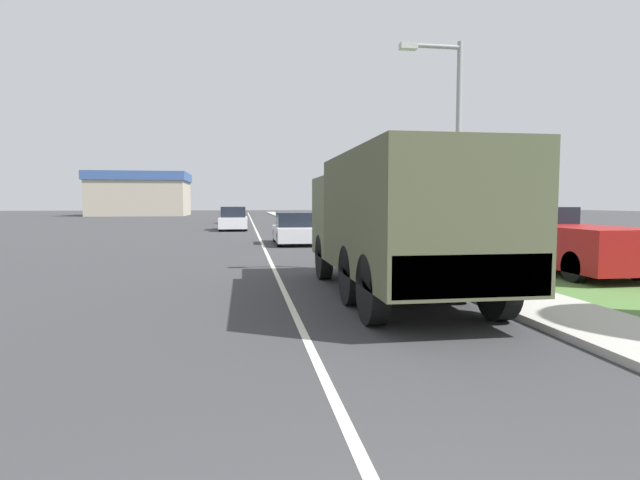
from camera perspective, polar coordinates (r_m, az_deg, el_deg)
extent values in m
plane|color=#38383A|center=(41.30, -7.52, 1.54)|extent=(180.00, 180.00, 0.00)
cube|color=silver|center=(41.30, -7.52, 1.54)|extent=(0.12, 120.00, 0.00)
cube|color=#ADAAA3|center=(41.64, -1.31, 1.68)|extent=(1.80, 120.00, 0.12)
cube|color=#4C7538|center=(42.43, 4.59, 1.65)|extent=(7.00, 120.00, 0.02)
cube|color=#545B3D|center=(13.00, 5.04, 2.71)|extent=(2.44, 2.05, 2.00)
cube|color=#4C5138|center=(9.49, 10.31, 2.96)|extent=(2.44, 5.27, 2.29)
cube|color=#545B3D|center=(7.16, 16.99, -3.94)|extent=(2.32, 0.10, 0.60)
cube|color=red|center=(6.77, 10.11, -2.58)|extent=(0.12, 0.06, 0.12)
cube|color=red|center=(7.56, 23.35, -2.16)|extent=(0.12, 0.06, 0.12)
cylinder|color=black|center=(12.76, 0.45, -1.93)|extent=(0.30, 1.14, 1.14)
cylinder|color=black|center=(13.27, 9.61, -1.75)|extent=(0.30, 1.14, 1.14)
cylinder|color=black|center=(8.03, 6.03, -5.63)|extent=(0.30, 1.14, 1.14)
cylinder|color=black|center=(8.82, 19.64, -4.97)|extent=(0.30, 1.14, 1.14)
cylinder|color=black|center=(9.55, 3.61, -4.04)|extent=(0.30, 1.14, 1.14)
cylinder|color=black|center=(10.22, 15.43, -3.64)|extent=(0.30, 1.14, 1.14)
cube|color=silver|center=(23.62, -2.90, 0.75)|extent=(1.89, 4.28, 0.64)
cube|color=black|center=(23.68, -2.92, 2.35)|extent=(1.66, 1.93, 0.67)
cylinder|color=black|center=(24.93, -5.14, 0.52)|extent=(0.20, 0.64, 0.64)
cylinder|color=black|center=(25.09, -1.30, 0.56)|extent=(0.20, 0.64, 0.64)
cylinder|color=black|center=(22.20, -4.70, 0.06)|extent=(0.20, 0.64, 0.64)
cylinder|color=black|center=(22.38, -0.39, 0.11)|extent=(0.20, 0.64, 0.64)
cube|color=silver|center=(36.16, -9.86, 2.00)|extent=(1.94, 4.76, 0.74)
cube|color=black|center=(36.24, -9.87, 3.18)|extent=(1.70, 2.14, 0.75)
cylinder|color=black|center=(37.72, -11.13, 1.73)|extent=(0.20, 0.64, 0.64)
cylinder|color=black|center=(37.69, -8.49, 1.76)|extent=(0.20, 0.64, 0.64)
cylinder|color=black|center=(34.68, -11.34, 1.51)|extent=(0.20, 0.64, 0.64)
cylinder|color=black|center=(34.65, -8.47, 1.54)|extent=(0.20, 0.64, 0.64)
cube|color=#336B3D|center=(47.51, -9.82, 2.46)|extent=(1.74, 4.22, 0.63)
cube|color=black|center=(47.58, -9.83, 3.23)|extent=(1.53, 1.90, 0.66)
cylinder|color=black|center=(48.88, -10.69, 2.30)|extent=(0.20, 0.64, 0.64)
cylinder|color=black|center=(48.85, -8.88, 2.32)|extent=(0.20, 0.64, 0.64)
cylinder|color=black|center=(46.18, -10.81, 2.19)|extent=(0.20, 0.64, 0.64)
cylinder|color=black|center=(46.15, -8.89, 2.21)|extent=(0.20, 0.64, 0.64)
cube|color=maroon|center=(15.59, 25.75, -0.63)|extent=(2.01, 5.67, 0.96)
cube|color=black|center=(16.93, 22.69, 2.48)|extent=(1.85, 2.38, 0.61)
cube|color=maroon|center=(14.60, 28.47, 1.09)|extent=(2.01, 3.29, 0.12)
cylinder|color=black|center=(16.75, 19.59, -1.27)|extent=(0.24, 0.76, 0.76)
cylinder|color=black|center=(17.66, 24.66, -1.14)|extent=(0.24, 0.76, 0.76)
cylinder|color=black|center=(13.59, 27.09, -2.73)|extent=(0.24, 0.76, 0.76)
cylinder|color=black|center=(14.70, 32.70, -2.45)|extent=(0.24, 0.76, 0.76)
cylinder|color=gray|center=(13.83, 15.48, 8.99)|extent=(0.14, 0.14, 6.00)
cylinder|color=gray|center=(14.10, 12.95, 20.77)|extent=(1.40, 0.11, 0.11)
cube|color=#B2B2AD|center=(13.86, 10.06, 20.97)|extent=(0.44, 0.24, 0.16)
cube|color=#3D7042|center=(16.55, 16.62, -1.37)|extent=(0.55, 0.45, 0.70)
cube|color=#B2A893|center=(80.66, -19.80, 4.49)|extent=(13.66, 10.43, 5.18)
cube|color=#385693|center=(80.75, -19.86, 6.79)|extent=(14.20, 10.85, 1.30)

